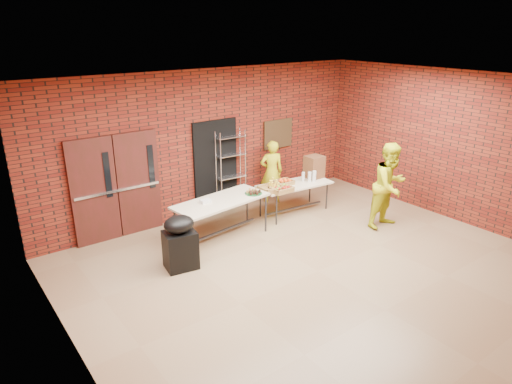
# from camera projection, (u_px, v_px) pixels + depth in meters

# --- Properties ---
(room) EXTENTS (8.08, 7.08, 3.28)m
(room) POSITION_uv_depth(u_px,v_px,m) (323.00, 185.00, 7.41)
(room) COLOR olive
(room) RESTS_ON ground
(double_doors) EXTENTS (1.78, 0.12, 2.10)m
(double_doors) POSITION_uv_depth(u_px,v_px,m) (117.00, 187.00, 8.95)
(double_doors) COLOR #471514
(double_doors) RESTS_ON room
(dark_doorway) EXTENTS (1.10, 0.06, 2.10)m
(dark_doorway) POSITION_uv_depth(u_px,v_px,m) (216.00, 166.00, 10.26)
(dark_doorway) COLOR black
(dark_doorway) RESTS_ON room
(bronze_plaque) EXTENTS (0.85, 0.04, 0.70)m
(bronze_plaque) POSITION_uv_depth(u_px,v_px,m) (278.00, 134.00, 11.09)
(bronze_plaque) COLOR #403019
(bronze_plaque) RESTS_ON room
(wire_rack) EXTENTS (0.70, 0.28, 1.86)m
(wire_rack) POSITION_uv_depth(u_px,v_px,m) (231.00, 170.00, 10.37)
(wire_rack) COLOR silver
(wire_rack) RESTS_ON room
(table_left) EXTENTS (2.04, 1.04, 0.80)m
(table_left) POSITION_uv_depth(u_px,v_px,m) (221.00, 203.00, 9.01)
(table_left) COLOR #C7B598
(table_left) RESTS_ON room
(table_right) EXTENTS (1.76, 0.87, 0.70)m
(table_right) POSITION_uv_depth(u_px,v_px,m) (295.00, 186.00, 10.24)
(table_right) COLOR #C7B598
(table_right) RESTS_ON room
(basket_bananas) EXTENTS (0.48, 0.37, 0.15)m
(basket_bananas) POSITION_uv_depth(u_px,v_px,m) (271.00, 188.00, 9.74)
(basket_bananas) COLOR #A97D44
(basket_bananas) RESTS_ON table_right
(basket_oranges) EXTENTS (0.40, 0.31, 0.13)m
(basket_oranges) POSITION_uv_depth(u_px,v_px,m) (284.00, 182.00, 10.14)
(basket_oranges) COLOR #A97D44
(basket_oranges) RESTS_ON table_right
(basket_apples) EXTENTS (0.45, 0.35, 0.14)m
(basket_apples) POSITION_uv_depth(u_px,v_px,m) (281.00, 189.00, 9.71)
(basket_apples) COLOR #A97D44
(basket_apples) RESTS_ON table_right
(muffin_tray) EXTENTS (0.36, 0.36, 0.09)m
(muffin_tray) POSITION_uv_depth(u_px,v_px,m) (253.00, 192.00, 9.30)
(muffin_tray) COLOR #12441E
(muffin_tray) RESTS_ON table_left
(napkin_box) EXTENTS (0.20, 0.13, 0.07)m
(napkin_box) POSITION_uv_depth(u_px,v_px,m) (206.00, 201.00, 8.83)
(napkin_box) COLOR silver
(napkin_box) RESTS_ON table_left
(coffee_dispenser) EXTENTS (0.39, 0.35, 0.52)m
(coffee_dispenser) POSITION_uv_depth(u_px,v_px,m) (314.00, 167.00, 10.55)
(coffee_dispenser) COLOR brown
(coffee_dispenser) RESTS_ON table_right
(cup_stack_front) EXTENTS (0.08, 0.08, 0.24)m
(cup_stack_front) POSITION_uv_depth(u_px,v_px,m) (310.00, 177.00, 10.29)
(cup_stack_front) COLOR silver
(cup_stack_front) RESTS_ON table_right
(cup_stack_mid) EXTENTS (0.09, 0.09, 0.26)m
(cup_stack_mid) POSITION_uv_depth(u_px,v_px,m) (314.00, 176.00, 10.31)
(cup_stack_mid) COLOR silver
(cup_stack_mid) RESTS_ON table_right
(cup_stack_back) EXTENTS (0.07, 0.07, 0.21)m
(cup_stack_back) POSITION_uv_depth(u_px,v_px,m) (303.00, 177.00, 10.35)
(cup_stack_back) COLOR silver
(cup_stack_back) RESTS_ON table_right
(covered_grill) EXTENTS (0.61, 0.54, 0.99)m
(covered_grill) POSITION_uv_depth(u_px,v_px,m) (180.00, 242.00, 7.93)
(covered_grill) COLOR black
(covered_grill) RESTS_ON room
(volunteer_woman) EXTENTS (0.65, 0.56, 1.52)m
(volunteer_woman) POSITION_uv_depth(u_px,v_px,m) (272.00, 172.00, 10.84)
(volunteer_woman) COLOR #CACC16
(volunteer_woman) RESTS_ON room
(volunteer_man) EXTENTS (0.88, 0.69, 1.81)m
(volunteer_man) POSITION_uv_depth(u_px,v_px,m) (390.00, 186.00, 9.47)
(volunteer_man) COLOR #CACC16
(volunteer_man) RESTS_ON room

